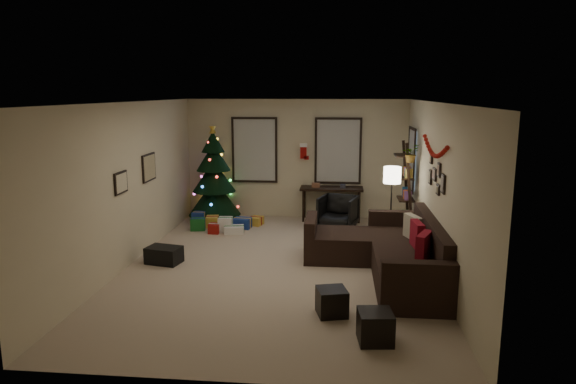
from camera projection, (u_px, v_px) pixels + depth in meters
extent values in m
plane|color=#BEA890|center=(279.00, 266.00, 8.56)|extent=(7.00, 7.00, 0.00)
plane|color=white|center=(278.00, 102.00, 8.04)|extent=(7.00, 7.00, 0.00)
plane|color=beige|center=(296.00, 159.00, 11.72)|extent=(5.00, 0.00, 5.00)
plane|color=beige|center=(235.00, 254.00, 4.88)|extent=(5.00, 0.00, 5.00)
plane|color=beige|center=(129.00, 184.00, 8.54)|extent=(0.00, 7.00, 7.00)
plane|color=beige|center=(436.00, 190.00, 8.06)|extent=(0.00, 7.00, 7.00)
cube|color=#728CB2|center=(255.00, 150.00, 11.74)|extent=(0.94, 0.02, 1.35)
cube|color=beige|center=(255.00, 150.00, 11.74)|extent=(0.94, 0.03, 1.35)
cube|color=#728CB2|center=(338.00, 151.00, 11.56)|extent=(0.94, 0.02, 1.35)
cube|color=beige|center=(338.00, 151.00, 11.56)|extent=(0.94, 0.03, 1.35)
cube|color=#728CB2|center=(412.00, 159.00, 10.52)|extent=(0.05, 0.27, 1.17)
cube|color=beige|center=(412.00, 159.00, 10.52)|extent=(0.05, 0.45, 1.17)
cylinder|color=black|center=(215.00, 213.00, 11.71)|extent=(0.09, 0.09, 0.26)
cone|color=black|center=(214.00, 197.00, 11.64)|extent=(1.18, 1.18, 0.82)
cone|color=black|center=(214.00, 176.00, 11.54)|extent=(0.97, 0.97, 0.69)
cone|color=black|center=(213.00, 157.00, 11.46)|extent=(0.76, 0.76, 0.61)
cone|color=black|center=(213.00, 141.00, 11.39)|extent=(0.52, 0.52, 0.48)
cylinder|color=maroon|center=(215.00, 218.00, 11.73)|extent=(0.95, 0.95, 0.03)
cube|color=navy|center=(242.00, 223.00, 10.94)|extent=(0.35, 0.28, 0.22)
cube|color=silver|center=(225.00, 224.00, 10.66)|extent=(0.28, 0.25, 0.30)
cube|color=gold|center=(256.00, 221.00, 11.21)|extent=(0.25, 0.30, 0.18)
cube|color=#14591E|center=(198.00, 224.00, 10.77)|extent=(0.30, 0.22, 0.25)
cube|color=maroon|center=(214.00, 228.00, 10.55)|extent=(0.22, 0.22, 0.20)
cube|color=navy|center=(199.00, 218.00, 11.22)|extent=(0.26, 0.26, 0.28)
cube|color=silver|center=(234.00, 229.00, 10.56)|extent=(0.40, 0.30, 0.15)
cube|color=gold|center=(212.00, 221.00, 11.07)|extent=(0.26, 0.31, 0.23)
cube|color=black|center=(405.00, 263.00, 8.04)|extent=(0.99, 2.65, 0.46)
cube|color=black|center=(432.00, 235.00, 7.91)|extent=(0.20, 2.65, 0.46)
cube|color=black|center=(419.00, 289.00, 6.62)|extent=(0.99, 0.20, 0.73)
cube|color=black|center=(396.00, 230.00, 9.40)|extent=(0.99, 0.20, 0.73)
cube|color=black|center=(343.00, 245.00, 8.94)|extent=(0.94, 0.99, 0.46)
cube|color=black|center=(311.00, 237.00, 8.97)|extent=(0.18, 0.99, 0.73)
cube|color=maroon|center=(424.00, 249.00, 7.38)|extent=(0.31, 0.48, 0.47)
cube|color=maroon|center=(417.00, 236.00, 8.03)|extent=(0.17, 0.47, 0.46)
cube|color=#BCB298|center=(413.00, 229.00, 8.50)|extent=(0.27, 0.47, 0.45)
cube|color=black|center=(332.00, 302.00, 6.68)|extent=(0.45, 0.45, 0.35)
cube|color=black|center=(375.00, 327.00, 5.95)|extent=(0.43, 0.43, 0.37)
cube|color=black|center=(332.00, 189.00, 11.49)|extent=(1.40, 0.50, 0.05)
cylinder|color=black|center=(303.00, 206.00, 11.42)|extent=(0.05, 0.05, 0.70)
cylinder|color=black|center=(305.00, 203.00, 11.81)|extent=(0.05, 0.05, 0.70)
cylinder|color=black|center=(359.00, 208.00, 11.30)|extent=(0.05, 0.05, 0.70)
cylinder|color=black|center=(358.00, 204.00, 11.69)|extent=(0.05, 0.05, 0.70)
imported|color=black|center=(338.00, 212.00, 10.91)|extent=(0.84, 0.81, 0.70)
cube|color=black|center=(410.00, 193.00, 9.74)|extent=(0.05, 0.05, 1.93)
cube|color=black|center=(406.00, 188.00, 10.24)|extent=(0.05, 0.05, 1.93)
cube|color=black|center=(405.00, 220.00, 10.10)|extent=(0.30, 0.54, 0.03)
cube|color=black|center=(406.00, 199.00, 10.02)|extent=(0.30, 0.54, 0.03)
cube|color=black|center=(407.00, 177.00, 9.94)|extent=(0.30, 0.54, 0.03)
cube|color=black|center=(408.00, 155.00, 9.86)|extent=(0.30, 0.54, 0.03)
imported|color=#4C4C4C|center=(411.00, 151.00, 9.53)|extent=(0.53, 0.53, 0.45)
cylinder|color=black|center=(389.00, 246.00, 9.66)|extent=(0.26, 0.26, 0.03)
cylinder|color=black|center=(391.00, 212.00, 9.54)|extent=(0.03, 0.03, 1.27)
cylinder|color=white|center=(392.00, 175.00, 9.40)|extent=(0.32, 0.32, 0.30)
cube|color=black|center=(149.00, 167.00, 9.36)|extent=(0.04, 0.60, 0.50)
cube|color=tan|center=(149.00, 167.00, 9.36)|extent=(0.01, 0.54, 0.45)
cube|color=black|center=(121.00, 183.00, 8.16)|extent=(0.04, 0.45, 0.35)
cube|color=beige|center=(121.00, 183.00, 8.16)|extent=(0.01, 0.41, 0.31)
cube|color=black|center=(443.00, 184.00, 7.44)|extent=(0.03, 0.22, 0.28)
cube|color=black|center=(439.00, 170.00, 7.75)|extent=(0.03, 0.18, 0.22)
cube|color=black|center=(438.00, 190.00, 7.81)|extent=(0.03, 0.20, 0.16)
cube|color=black|center=(435.00, 174.00, 8.12)|extent=(0.03, 0.26, 0.20)
cube|color=black|center=(430.00, 177.00, 8.48)|extent=(0.03, 0.18, 0.24)
cube|color=black|center=(431.00, 159.00, 8.42)|extent=(0.03, 0.16, 0.16)
cube|color=#990F0C|center=(290.00, 157.00, 11.83)|extent=(0.14, 0.04, 0.30)
cube|color=white|center=(290.00, 150.00, 11.80)|extent=(0.16, 0.05, 0.08)
cube|color=#990F0C|center=(293.00, 162.00, 11.85)|extent=(0.10, 0.04, 0.08)
cube|color=#990F0C|center=(303.00, 152.00, 11.49)|extent=(0.14, 0.04, 0.30)
cube|color=white|center=(303.00, 145.00, 11.47)|extent=(0.16, 0.05, 0.08)
cube|color=#990F0C|center=(307.00, 158.00, 11.51)|extent=(0.10, 0.04, 0.08)
cube|color=black|center=(164.00, 255.00, 8.71)|extent=(0.63, 0.49, 0.28)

